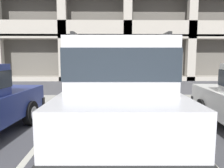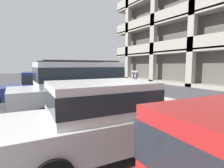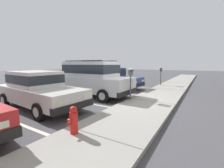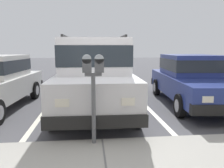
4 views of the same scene
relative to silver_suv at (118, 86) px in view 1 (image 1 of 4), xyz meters
The scene contains 5 objects.
ground_plane 2.43m from the silver_suv, 91.85° to the left, with size 80.00×80.00×0.10m.
sidewalk 3.60m from the silver_suv, 91.15° to the left, with size 40.00×2.20×0.12m.
parking_stall_lines 1.93m from the silver_suv, 27.71° to the left, with size 12.02×4.80×0.01m.
silver_suv is the anchor object (origin of this frame).
parking_meter_near 2.50m from the silver_suv, 88.22° to the left, with size 0.35×0.12×1.52m.
Camera 1 is at (-0.14, -6.58, 1.67)m, focal length 35.00 mm.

